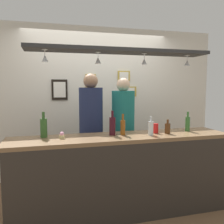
# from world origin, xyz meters

# --- Properties ---
(ground_plane) EXTENTS (8.00, 8.00, 0.00)m
(ground_plane) POSITION_xyz_m (0.00, 0.00, 0.00)
(ground_plane) COLOR brown
(back_wall) EXTENTS (4.40, 0.06, 2.60)m
(back_wall) POSITION_xyz_m (0.00, 1.10, 1.30)
(back_wall) COLOR silver
(back_wall) RESTS_ON ground_plane
(bar_counter) EXTENTS (2.70, 0.55, 0.99)m
(bar_counter) POSITION_xyz_m (0.00, -0.50, 0.67)
(bar_counter) COLOR brown
(bar_counter) RESTS_ON ground_plane
(overhead_glass_rack) EXTENTS (2.20, 0.36, 0.04)m
(overhead_glass_rack) POSITION_xyz_m (0.00, -0.30, 2.00)
(overhead_glass_rack) COLOR black
(hanging_wineglass_far_left) EXTENTS (0.07, 0.07, 0.13)m
(hanging_wineglass_far_left) POSITION_xyz_m (-0.87, -0.35, 1.89)
(hanging_wineglass_far_left) COLOR silver
(hanging_wineglass_far_left) RESTS_ON overhead_glass_rack
(hanging_wineglass_left) EXTENTS (0.07, 0.07, 0.13)m
(hanging_wineglass_left) POSITION_xyz_m (-0.28, -0.30, 1.89)
(hanging_wineglass_left) COLOR silver
(hanging_wineglass_left) RESTS_ON overhead_glass_rack
(hanging_wineglass_center_left) EXTENTS (0.07, 0.07, 0.13)m
(hanging_wineglass_center_left) POSITION_xyz_m (0.29, -0.32, 1.89)
(hanging_wineglass_center_left) COLOR silver
(hanging_wineglass_center_left) RESTS_ON overhead_glass_rack
(hanging_wineglass_center) EXTENTS (0.07, 0.07, 0.13)m
(hanging_wineglass_center) POSITION_xyz_m (0.89, -0.30, 1.89)
(hanging_wineglass_center) COLOR silver
(hanging_wineglass_center) RESTS_ON overhead_glass_rack
(person_left_navy_shirt) EXTENTS (0.34, 0.34, 1.76)m
(person_left_navy_shirt) POSITION_xyz_m (-0.26, 0.32, 1.07)
(person_left_navy_shirt) COLOR #2D334C
(person_left_navy_shirt) RESTS_ON ground_plane
(person_right_teal_shirt) EXTENTS (0.34, 0.34, 1.71)m
(person_right_teal_shirt) POSITION_xyz_m (0.23, 0.32, 1.03)
(person_right_teal_shirt) COLOR #2D334C
(person_right_teal_shirt) RESTS_ON ground_plane
(bottle_champagne_green) EXTENTS (0.08, 0.08, 0.30)m
(bottle_champagne_green) POSITION_xyz_m (-0.91, -0.21, 1.11)
(bottle_champagne_green) COLOR #2D5623
(bottle_champagne_green) RESTS_ON bar_counter
(bottle_beer_amber_tall) EXTENTS (0.06, 0.06, 0.26)m
(bottle_beer_amber_tall) POSITION_xyz_m (0.03, -0.32, 1.09)
(bottle_beer_amber_tall) COLOR brown
(bottle_beer_amber_tall) RESTS_ON bar_counter
(bottle_beer_brown_stubby) EXTENTS (0.07, 0.07, 0.18)m
(bottle_beer_brown_stubby) POSITION_xyz_m (0.60, -0.38, 1.06)
(bottle_beer_brown_stubby) COLOR #512D14
(bottle_beer_brown_stubby) RESTS_ON bar_counter
(bottle_beer_green_import) EXTENTS (0.06, 0.06, 0.26)m
(bottle_beer_green_import) POSITION_xyz_m (0.94, -0.30, 1.09)
(bottle_beer_green_import) COLOR #336B2D
(bottle_beer_green_import) RESTS_ON bar_counter
(bottle_soda_clear) EXTENTS (0.06, 0.06, 0.23)m
(bottle_soda_clear) POSITION_xyz_m (0.35, -0.42, 1.08)
(bottle_soda_clear) COLOR silver
(bottle_soda_clear) RESTS_ON bar_counter
(bottle_wine_dark_red) EXTENTS (0.08, 0.08, 0.30)m
(bottle_wine_dark_red) POSITION_xyz_m (-0.10, -0.29, 1.11)
(bottle_wine_dark_red) COLOR #380F19
(bottle_wine_dark_red) RESTS_ON bar_counter
(drink_can) EXTENTS (0.07, 0.07, 0.12)m
(drink_can) POSITION_xyz_m (0.47, -0.31, 1.05)
(drink_can) COLOR red
(drink_can) RESTS_ON bar_counter
(cupcake) EXTENTS (0.06, 0.06, 0.08)m
(cupcake) POSITION_xyz_m (-0.71, -0.33, 1.02)
(cupcake) COLOR beige
(cupcake) RESTS_ON bar_counter
(picture_frame_lower_pair) EXTENTS (0.30, 0.02, 0.18)m
(picture_frame_lower_pair) POSITION_xyz_m (0.56, 1.06, 1.49)
(picture_frame_lower_pair) COLOR #B29338
(picture_frame_lower_pair) RESTS_ON back_wall
(picture_frame_crest) EXTENTS (0.18, 0.02, 0.26)m
(picture_frame_crest) POSITION_xyz_m (-0.13, 1.06, 1.66)
(picture_frame_crest) COLOR #B29338
(picture_frame_crest) RESTS_ON back_wall
(picture_frame_caricature) EXTENTS (0.26, 0.02, 0.34)m
(picture_frame_caricature) POSITION_xyz_m (-0.65, 1.06, 1.52)
(picture_frame_caricature) COLOR black
(picture_frame_caricature) RESTS_ON back_wall
(picture_frame_upper_small) EXTENTS (0.22, 0.02, 0.18)m
(picture_frame_upper_small) POSITION_xyz_m (0.48, 1.06, 1.76)
(picture_frame_upper_small) COLOR #B29338
(picture_frame_upper_small) RESTS_ON back_wall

